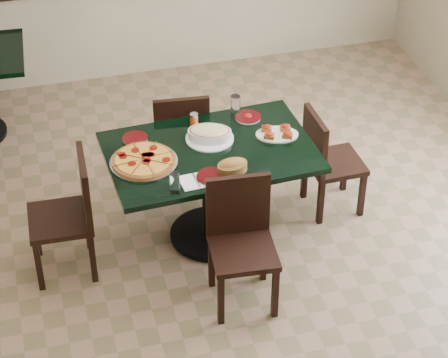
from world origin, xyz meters
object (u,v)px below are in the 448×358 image
object	(u,v)px
lasagna_casserole	(210,134)
chair_near	(241,235)
main_table	(210,172)
bread_basket	(232,166)
chair_right	(326,158)
pepperoni_pizza	(144,161)
chair_left	(71,209)
chair_far	(181,136)
bruschetta_platter	(277,133)

from	to	relation	value
lasagna_casserole	chair_near	bearing A→B (deg)	-71.03
main_table	bread_basket	distance (m)	0.36
chair_right	bread_basket	world-z (taller)	bread_basket
chair_right	lasagna_casserole	size ratio (longest dim) A/B	2.41
main_table	chair_near	bearing A→B (deg)	-88.87
pepperoni_pizza	chair_left	bearing A→B (deg)	-175.57
chair_near	chair_right	xyz separation A→B (m)	(0.84, 0.70, -0.03)
chair_right	main_table	bearing A→B (deg)	94.78
chair_far	bruschetta_platter	xyz separation A→B (m)	(0.56, -0.56, 0.29)
chair_far	chair_left	size ratio (longest dim) A/B	0.97
chair_right	lasagna_casserole	world-z (taller)	lasagna_casserole
chair_left	bread_basket	size ratio (longest dim) A/B	3.89
chair_near	main_table	bearing A→B (deg)	98.86
chair_near	chair_left	bearing A→B (deg)	156.72
chair_left	bread_basket	world-z (taller)	chair_left
chair_far	chair_left	bearing A→B (deg)	42.66
main_table	bread_basket	size ratio (longest dim) A/B	6.25
chair_far	main_table	bearing A→B (deg)	102.38
chair_right	chair_left	bearing A→B (deg)	93.63
chair_far	pepperoni_pizza	distance (m)	0.80
chair_far	bruschetta_platter	world-z (taller)	chair_far
pepperoni_pizza	bruschetta_platter	world-z (taller)	bruschetta_platter
chair_left	lasagna_casserole	world-z (taller)	chair_left
pepperoni_pizza	bruschetta_platter	bearing A→B (deg)	4.64
main_table	pepperoni_pizza	size ratio (longest dim) A/B	3.17
chair_far	lasagna_casserole	size ratio (longest dim) A/B	2.53
lasagna_casserole	bread_basket	bearing A→B (deg)	-65.05
lasagna_casserole	bruschetta_platter	xyz separation A→B (m)	(0.46, -0.08, -0.02)
lasagna_casserole	main_table	bearing A→B (deg)	-85.00
chair_far	bread_basket	distance (m)	0.94
chair_left	bruschetta_platter	distance (m)	1.48
chair_right	pepperoni_pizza	distance (m)	1.38
bread_basket	lasagna_casserole	bearing A→B (deg)	86.06
chair_near	bread_basket	size ratio (longest dim) A/B	3.86
bread_basket	bruschetta_platter	size ratio (longest dim) A/B	0.68
pepperoni_pizza	main_table	bearing A→B (deg)	3.73
chair_near	chair_left	size ratio (longest dim) A/B	0.99
chair_near	lasagna_casserole	bearing A→B (deg)	96.01
chair_near	lasagna_casserole	size ratio (longest dim) A/B	2.58
chair_right	bruschetta_platter	bearing A→B (deg)	95.75
main_table	chair_left	distance (m)	0.97
main_table	pepperoni_pizza	distance (m)	0.50
chair_far	chair_right	bearing A→B (deg)	157.61
bread_basket	bruschetta_platter	bearing A→B (deg)	26.93
lasagna_casserole	bread_basket	xyz separation A→B (m)	(0.05, -0.39, -0.01)
bread_basket	bruschetta_platter	xyz separation A→B (m)	(0.41, 0.32, -0.02)
pepperoni_pizza	bruschetta_platter	size ratio (longest dim) A/B	1.34
main_table	chair_near	world-z (taller)	chair_near
chair_right	bruschetta_platter	distance (m)	0.51
chair_right	bread_basket	xyz separation A→B (m)	(-0.80, -0.37, 0.33)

